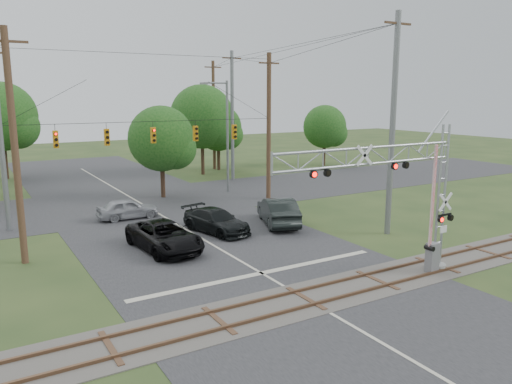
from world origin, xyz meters
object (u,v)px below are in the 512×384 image
pickup_black (164,236)px  streetlight (225,131)px  sedan_silver (128,209)px  crossing_gantry (398,188)px  car_dark (216,221)px  traffic_signal_span (166,132)px

pickup_black → streetlight: (10.45, 12.93, 4.52)m
pickup_black → sedan_silver: 7.94m
crossing_gantry → pickup_black: 12.61m
crossing_gantry → car_dark: bearing=105.9°
pickup_black → car_dark: pickup_black is taller
traffic_signal_span → sedan_silver: traffic_signal_span is taller
crossing_gantry → streetlight: bearing=81.9°
crossing_gantry → streetlight: size_ratio=1.05×
streetlight → pickup_black: bearing=-128.9°
pickup_black → sedan_silver: pickup_black is taller
car_dark → streetlight: (6.47, 11.19, 4.58)m
crossing_gantry → streetlight: 22.88m
crossing_gantry → traffic_signal_span: size_ratio=0.52×
pickup_black → streetlight: bearing=45.9°
traffic_signal_span → pickup_black: bearing=-112.2°
crossing_gantry → traffic_signal_span: (-3.71, 18.36, 1.43)m
crossing_gantry → sedan_silver: crossing_gantry is taller
traffic_signal_span → crossing_gantry: bearing=-78.6°
pickup_black → streetlight: 17.23m
streetlight → traffic_signal_span: bearing=-148.3°
pickup_black → sedan_silver: size_ratio=1.37×
traffic_signal_span → streetlight: size_ratio=2.04×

